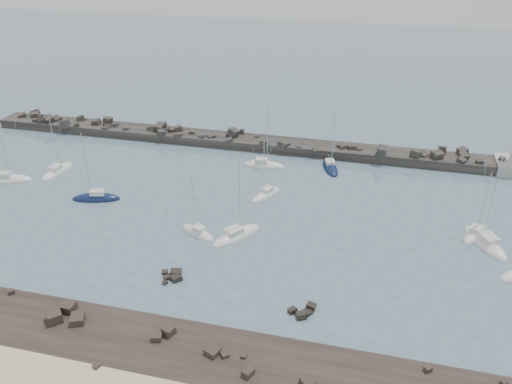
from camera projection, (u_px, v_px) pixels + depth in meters
ground at (221, 247)px, 73.44m from camera, size 400.00×400.00×0.00m
rock_shelf at (160, 357)px, 54.66m from camera, size 140.00×12.00×2.00m
rock_cluster_near at (173, 277)px, 67.13m from camera, size 3.59×3.48×1.26m
rock_cluster_far at (304, 312)px, 60.84m from camera, size 3.47×3.21×1.21m
breakwater at (237, 144)px, 107.52m from camera, size 115.00×7.34×5.39m
sailboat_0 at (8, 180)px, 92.38m from camera, size 9.35×5.59×14.24m
sailboat_1 at (57, 172)px, 95.66m from camera, size 3.24×8.81×13.66m
sailboat_2 at (96, 199)px, 86.20m from camera, size 8.66×4.56×13.31m
sailboat_3 at (264, 166)px, 98.12m from camera, size 8.61×3.12×13.43m
sailboat_4 at (198, 233)px, 76.53m from camera, size 6.91×4.84×10.73m
sailboat_5 at (266, 195)px, 87.32m from camera, size 5.26×7.36×11.43m
sailboat_6 at (236, 236)px, 75.83m from camera, size 7.45×8.93×14.14m
sailboat_7 at (330, 168)px, 97.24m from camera, size 4.90×8.41×12.73m
sailboat_8 at (485, 243)px, 74.05m from camera, size 6.90×9.83×15.08m
sailboat_10 at (475, 235)px, 76.11m from camera, size 5.42×7.22×11.48m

